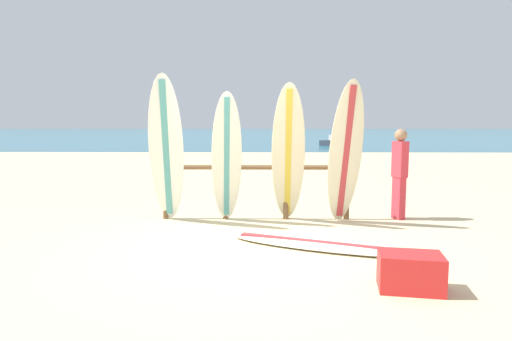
{
  "coord_description": "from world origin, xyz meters",
  "views": [
    {
      "loc": [
        0.08,
        -5.64,
        1.63
      ],
      "look_at": [
        -0.03,
        1.97,
        0.79
      ],
      "focal_mm": 30.99,
      "sensor_mm": 36.0,
      "label": 1
    }
  ],
  "objects_px": {
    "surfboard_leaning_left": "(227,158)",
    "small_boat_offshore": "(336,141)",
    "surfboard_leaning_far_left": "(166,150)",
    "surfboard_lying_on_sand": "(325,245)",
    "beachgoer_standing": "(400,170)",
    "cooler_box": "(410,272)",
    "surfboard_rack": "(256,181)",
    "surfboard_leaning_center_left": "(288,154)",
    "surfboard_leaning_center": "(346,153)"
  },
  "relations": [
    {
      "from": "surfboard_rack",
      "to": "surfboard_leaning_center_left",
      "type": "distance_m",
      "value": 0.76
    },
    {
      "from": "surfboard_leaning_center",
      "to": "surfboard_lying_on_sand",
      "type": "bearing_deg",
      "value": -110.07
    },
    {
      "from": "surfboard_leaning_center_left",
      "to": "surfboard_lying_on_sand",
      "type": "distance_m",
      "value": 1.81
    },
    {
      "from": "surfboard_leaning_far_left",
      "to": "surfboard_lying_on_sand",
      "type": "height_order",
      "value": "surfboard_leaning_far_left"
    },
    {
      "from": "surfboard_leaning_center",
      "to": "small_boat_offshore",
      "type": "height_order",
      "value": "surfboard_leaning_center"
    },
    {
      "from": "surfboard_leaning_center",
      "to": "small_boat_offshore",
      "type": "distance_m",
      "value": 24.67
    },
    {
      "from": "cooler_box",
      "to": "surfboard_leaning_far_left",
      "type": "bearing_deg",
      "value": 146.28
    },
    {
      "from": "surfboard_leaning_center",
      "to": "beachgoer_standing",
      "type": "height_order",
      "value": "surfboard_leaning_center"
    },
    {
      "from": "surfboard_leaning_center",
      "to": "surfboard_leaning_far_left",
      "type": "bearing_deg",
      "value": 179.94
    },
    {
      "from": "surfboard_leaning_center_left",
      "to": "beachgoer_standing",
      "type": "relative_size",
      "value": 1.47
    },
    {
      "from": "surfboard_rack",
      "to": "beachgoer_standing",
      "type": "bearing_deg",
      "value": 0.87
    },
    {
      "from": "surfboard_leaning_far_left",
      "to": "beachgoer_standing",
      "type": "height_order",
      "value": "surfboard_leaning_far_left"
    },
    {
      "from": "beachgoer_standing",
      "to": "surfboard_leaning_far_left",
      "type": "bearing_deg",
      "value": -174.17
    },
    {
      "from": "beachgoer_standing",
      "to": "surfboard_leaning_left",
      "type": "bearing_deg",
      "value": -173.85
    },
    {
      "from": "surfboard_leaning_far_left",
      "to": "surfboard_lying_on_sand",
      "type": "relative_size",
      "value": 0.91
    },
    {
      "from": "surfboard_leaning_far_left",
      "to": "surfboard_lying_on_sand",
      "type": "xyz_separation_m",
      "value": [
        2.34,
        -1.34,
        -1.14
      ]
    },
    {
      "from": "surfboard_leaning_far_left",
      "to": "surfboard_rack",
      "type": "bearing_deg",
      "value": 14.02
    },
    {
      "from": "surfboard_leaning_far_left",
      "to": "surfboard_leaning_center_left",
      "type": "distance_m",
      "value": 1.94
    },
    {
      "from": "small_boat_offshore",
      "to": "cooler_box",
      "type": "distance_m",
      "value": 27.39
    },
    {
      "from": "surfboard_lying_on_sand",
      "to": "cooler_box",
      "type": "height_order",
      "value": "cooler_box"
    },
    {
      "from": "surfboard_leaning_center",
      "to": "small_boat_offshore",
      "type": "xyz_separation_m",
      "value": [
        3.89,
        24.35,
        -0.88
      ]
    },
    {
      "from": "surfboard_leaning_left",
      "to": "surfboard_lying_on_sand",
      "type": "distance_m",
      "value": 2.23
    },
    {
      "from": "surfboard_leaning_far_left",
      "to": "surfboard_leaning_left",
      "type": "relative_size",
      "value": 1.12
    },
    {
      "from": "cooler_box",
      "to": "small_boat_offshore",
      "type": "bearing_deg",
      "value": 91.61
    },
    {
      "from": "surfboard_leaning_left",
      "to": "small_boat_offshore",
      "type": "relative_size",
      "value": 0.82
    },
    {
      "from": "surfboard_leaning_far_left",
      "to": "surfboard_leaning_left",
      "type": "distance_m",
      "value": 0.96
    },
    {
      "from": "surfboard_rack",
      "to": "surfboard_leaning_center",
      "type": "bearing_deg",
      "value": -14.06
    },
    {
      "from": "small_boat_offshore",
      "to": "cooler_box",
      "type": "xyz_separation_m",
      "value": [
        -3.75,
        -27.13,
        -0.08
      ]
    },
    {
      "from": "small_boat_offshore",
      "to": "surfboard_leaning_left",
      "type": "bearing_deg",
      "value": -103.37
    },
    {
      "from": "surfboard_leaning_left",
      "to": "small_boat_offshore",
      "type": "distance_m",
      "value": 24.95
    },
    {
      "from": "surfboard_rack",
      "to": "surfboard_lying_on_sand",
      "type": "distance_m",
      "value": 2.02
    },
    {
      "from": "surfboard_leaning_far_left",
      "to": "surfboard_leaning_left",
      "type": "xyz_separation_m",
      "value": [
        0.95,
        0.08,
        -0.13
      ]
    },
    {
      "from": "surfboard_rack",
      "to": "cooler_box",
      "type": "height_order",
      "value": "surfboard_rack"
    },
    {
      "from": "surfboard_leaning_left",
      "to": "beachgoer_standing",
      "type": "height_order",
      "value": "surfboard_leaning_left"
    },
    {
      "from": "surfboard_rack",
      "to": "surfboard_leaning_center",
      "type": "height_order",
      "value": "surfboard_leaning_center"
    },
    {
      "from": "surfboard_rack",
      "to": "small_boat_offshore",
      "type": "bearing_deg",
      "value": 77.53
    },
    {
      "from": "surfboard_leaning_center_left",
      "to": "surfboard_leaning_center",
      "type": "xyz_separation_m",
      "value": [
        0.9,
        -0.06,
        0.03
      ]
    },
    {
      "from": "surfboard_leaning_center_left",
      "to": "surfboard_lying_on_sand",
      "type": "height_order",
      "value": "surfboard_leaning_center_left"
    },
    {
      "from": "surfboard_leaning_center_left",
      "to": "surfboard_lying_on_sand",
      "type": "relative_size",
      "value": 0.85
    },
    {
      "from": "surfboard_lying_on_sand",
      "to": "beachgoer_standing",
      "type": "distance_m",
      "value": 2.4
    },
    {
      "from": "surfboard_leaning_far_left",
      "to": "beachgoer_standing",
      "type": "xyz_separation_m",
      "value": [
        3.81,
        0.39,
        -0.35
      ]
    },
    {
      "from": "cooler_box",
      "to": "surfboard_leaning_left",
      "type": "bearing_deg",
      "value": 134.59
    },
    {
      "from": "surfboard_lying_on_sand",
      "to": "beachgoer_standing",
      "type": "bearing_deg",
      "value": 49.65
    },
    {
      "from": "surfboard_rack",
      "to": "surfboard_leaning_far_left",
      "type": "bearing_deg",
      "value": -165.98
    },
    {
      "from": "surfboard_leaning_far_left",
      "to": "beachgoer_standing",
      "type": "bearing_deg",
      "value": 5.83
    },
    {
      "from": "surfboard_lying_on_sand",
      "to": "surfboard_leaning_center_left",
      "type": "bearing_deg",
      "value": 106.42
    },
    {
      "from": "surfboard_rack",
      "to": "surfboard_leaning_center_left",
      "type": "relative_size",
      "value": 1.41
    },
    {
      "from": "cooler_box",
      "to": "surfboard_rack",
      "type": "bearing_deg",
      "value": 125.81
    },
    {
      "from": "beachgoer_standing",
      "to": "small_boat_offshore",
      "type": "xyz_separation_m",
      "value": [
        2.91,
        23.95,
        -0.58
      ]
    },
    {
      "from": "surfboard_rack",
      "to": "surfboard_leaning_center",
      "type": "relative_size",
      "value": 1.38
    }
  ]
}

